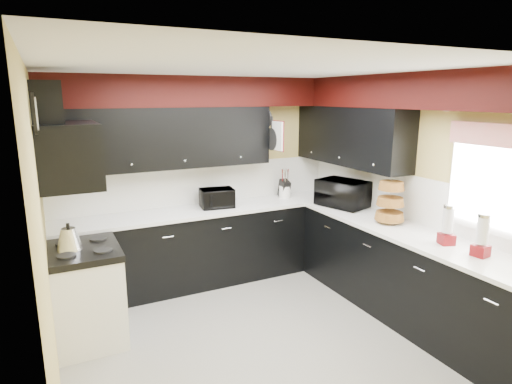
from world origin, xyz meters
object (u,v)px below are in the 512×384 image
(toaster_oven, at_px, (217,198))
(microwave, at_px, (343,193))
(utensil_crock, at_px, (285,192))
(knife_block, at_px, (284,189))
(kettle, at_px, (69,239))

(toaster_oven, distance_m, microwave, 1.55)
(utensil_crock, height_order, knife_block, knife_block)
(utensil_crock, bearing_deg, toaster_oven, -176.47)
(utensil_crock, bearing_deg, microwave, -59.64)
(toaster_oven, xyz_separation_m, knife_block, (0.99, 0.08, 0.00))
(microwave, xyz_separation_m, utensil_crock, (-0.41, 0.71, -0.08))
(toaster_oven, bearing_deg, kettle, -149.26)
(toaster_oven, bearing_deg, knife_block, 12.01)
(utensil_crock, distance_m, kettle, 2.83)
(utensil_crock, relative_size, knife_block, 0.68)
(toaster_oven, relative_size, knife_block, 1.67)
(microwave, bearing_deg, toaster_oven, 48.80)
(toaster_oven, distance_m, kettle, 1.87)
(utensil_crock, bearing_deg, kettle, -163.47)
(toaster_oven, height_order, kettle, toaster_oven)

